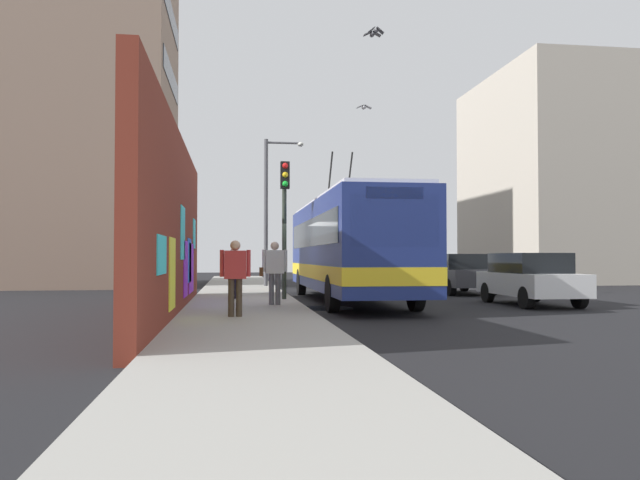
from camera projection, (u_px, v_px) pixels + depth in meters
ground_plane at (295, 304)px, 19.62m from camera, size 80.00×80.00×0.00m
sidewalk_slab at (244, 302)px, 19.40m from camera, size 48.00×3.20×0.15m
graffiti_wall at (175, 226)px, 15.33m from camera, size 14.12×0.32×4.44m
building_far_left at (90, 120)px, 32.09m from camera, size 8.92×8.09×16.93m
building_far_right at (550, 179)px, 37.84m from camera, size 11.55×7.48×12.29m
city_bus at (348, 245)px, 20.51m from camera, size 11.92×2.55×5.11m
parked_car_white at (530, 278)px, 19.04m from camera, size 4.07×1.81×1.58m
parked_car_dark_gray at (458, 273)px, 25.18m from camera, size 4.45×1.85×1.58m
pedestrian_near_wall at (235, 272)px, 13.83m from camera, size 0.22×0.67×1.68m
pedestrian_at_curb at (274, 268)px, 17.26m from camera, size 0.23×0.76×1.73m
pedestrian_midblock at (233, 269)px, 19.79m from camera, size 0.22×0.65×1.59m
traffic_light at (285, 206)px, 19.52m from camera, size 0.49×0.28×4.29m
street_lamp at (270, 201)px, 28.67m from camera, size 0.44×1.82×6.70m
flying_pigeons at (370, 60)px, 20.28m from camera, size 3.15×0.87×1.87m
curbside_puddle at (322, 308)px, 17.94m from camera, size 1.76×1.76×0.00m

